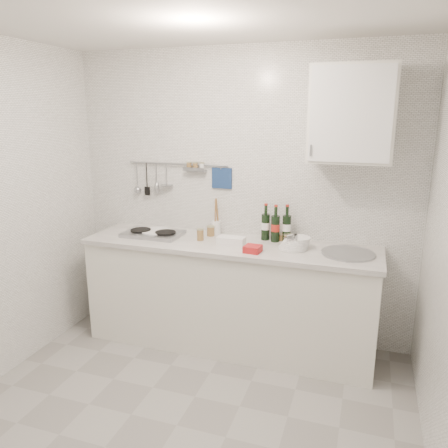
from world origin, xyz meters
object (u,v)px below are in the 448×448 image
at_px(wine_bottles, 276,223).
at_px(utensil_crock, 216,226).
at_px(plate_stack_sink, 295,243).
at_px(wall_cabinet, 352,114).
at_px(plate_stack_hob, 155,232).

height_order(wine_bottles, utensil_crock, utensil_crock).
bearing_deg(plate_stack_sink, wine_bottles, 139.33).
bearing_deg(wine_bottles, plate_stack_sink, -40.67).
bearing_deg(plate_stack_sink, wall_cabinet, 16.87).
distance_m(wall_cabinet, wine_bottles, 1.03).
distance_m(plate_stack_hob, plate_stack_sink, 1.24).
relative_size(wall_cabinet, utensil_crock, 2.14).
bearing_deg(wine_bottles, utensil_crock, 176.47).
bearing_deg(plate_stack_hob, utensil_crock, 19.89).
relative_size(wall_cabinet, plate_stack_hob, 2.52).
height_order(plate_stack_hob, utensil_crock, utensil_crock).
bearing_deg(plate_stack_sink, utensil_crock, 164.74).
distance_m(wall_cabinet, utensil_crock, 1.45).
relative_size(plate_stack_sink, wine_bottles, 0.79).
bearing_deg(wall_cabinet, wine_bottles, 173.84).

